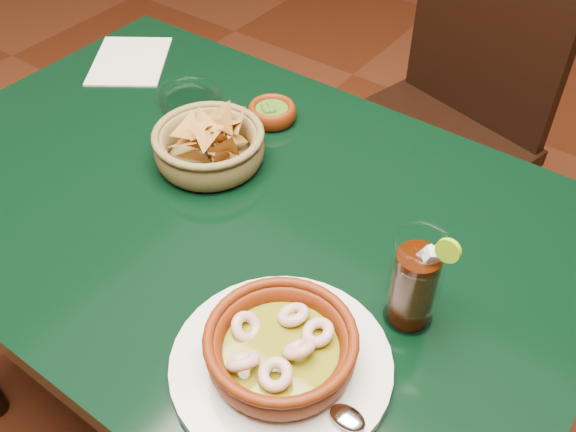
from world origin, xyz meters
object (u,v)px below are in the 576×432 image
Objects in this scene: shrimp_plate at (281,353)px; chip_basket at (210,146)px; dining_table at (231,242)px; cola_drink at (415,282)px; dining_chair at (439,121)px.

shrimp_plate is 1.64× the size of chip_basket.
dining_table is 5.26× the size of chip_basket.
cola_drink is at bearing -5.54° from dining_table.
chip_basket is at bearing 145.48° from dining_table.
chip_basket is at bearing -104.16° from dining_chair.
dining_chair reaches higher than shrimp_plate.
cola_drink reaches higher than dining_table.
chip_basket is 1.33× the size of cola_drink.
dining_chair is 0.97m from shrimp_plate.
cola_drink is (0.29, -0.75, 0.29)m from dining_chair.
dining_chair is (0.07, 0.71, -0.11)m from dining_table.
shrimp_plate is at bearing -37.80° from dining_table.
shrimp_plate is (0.27, -0.21, 0.13)m from dining_table.
dining_table is 0.72m from dining_chair.
dining_chair is at bearing 102.03° from shrimp_plate.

